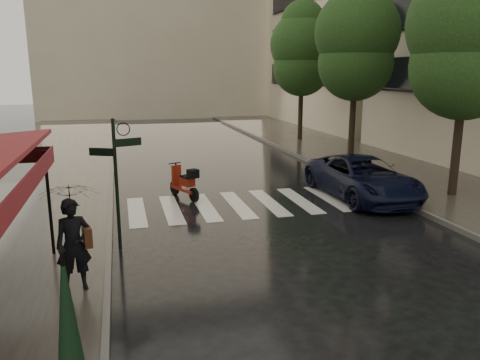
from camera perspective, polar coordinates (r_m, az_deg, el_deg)
name	(u,v)px	position (r m, az deg, el deg)	size (l,w,h in m)	color
ground	(189,300)	(8.95, -6.26, -14.37)	(120.00, 120.00, 0.00)	black
sidewalk_near	(34,175)	(20.58, -23.80, 0.51)	(6.00, 60.00, 0.12)	#38332D
sidewalk_far	(364,159)	(23.23, 14.92, 2.48)	(5.50, 60.00, 0.12)	#38332D
curb_near	(112,171)	(20.29, -15.29, 1.04)	(0.12, 60.00, 0.16)	#595651
curb_far	(310,161)	(22.00, 8.54, 2.25)	(0.12, 60.00, 0.16)	#595651
crosswalk	(253,203)	(15.03, 1.66, -2.86)	(7.85, 3.20, 0.01)	silver
signpost	(116,174)	(11.12, -14.86, 0.76)	(1.17, 0.29, 3.10)	black
haussmann_far	(353,3)	(38.52, 13.65, 20.27)	(8.00, 16.00, 18.50)	#C0B092
backdrop_building	(158,7)	(46.45, -9.96, 20.04)	(22.00, 6.00, 20.00)	#C0B092
tree_near	(469,32)	(16.77, 26.10, 15.86)	(3.80, 3.80, 7.99)	black
tree_mid	(357,39)	(22.57, 14.03, 16.36)	(3.80, 3.80, 8.34)	black
tree_far	(302,49)	(28.99, 7.59, 15.50)	(3.80, 3.80, 8.16)	black
pedestrian_with_umbrella	(70,204)	(8.99, -19.97, -2.78)	(1.25, 1.26, 2.50)	black
scooter	(185,183)	(15.61, -6.76, -0.40)	(0.88, 1.60, 1.12)	black
parked_car	(362,178)	(16.11, 14.67, 0.29)	(2.28, 4.95, 1.37)	black
parasol_back	(71,352)	(5.17, -19.94, -19.15)	(0.45, 0.45, 2.40)	black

